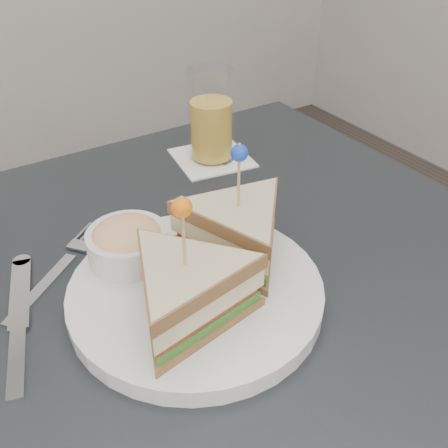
% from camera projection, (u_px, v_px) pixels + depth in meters
% --- Properties ---
extents(table, '(0.80, 0.80, 0.75)m').
position_uv_depth(table, '(222.00, 304.00, 0.69)').
color(table, black).
rests_on(table, ground).
extents(plate_meal, '(0.38, 0.38, 0.17)m').
position_uv_depth(plate_meal, '(201.00, 264.00, 0.56)').
color(plate_meal, white).
rests_on(plate_meal, table).
extents(cutlery_fork, '(0.17, 0.14, 0.01)m').
position_uv_depth(cutlery_fork, '(63.00, 265.00, 0.63)').
color(cutlery_fork, silver).
rests_on(cutlery_fork, table).
extents(cutlery_knife, '(0.08, 0.22, 0.01)m').
position_uv_depth(cutlery_knife, '(19.00, 323.00, 0.55)').
color(cutlery_knife, silver).
rests_on(cutlery_knife, table).
extents(drink_set, '(0.14, 0.14, 0.16)m').
position_uv_depth(drink_set, '(211.00, 121.00, 0.83)').
color(drink_set, white).
rests_on(drink_set, table).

